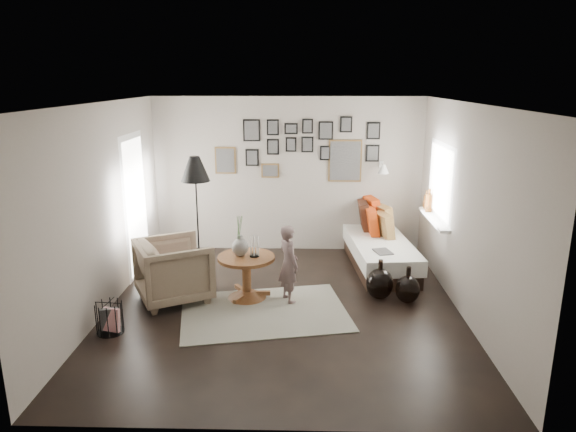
{
  "coord_description": "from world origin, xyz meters",
  "views": [
    {
      "loc": [
        0.23,
        -6.11,
        2.88
      ],
      "look_at": [
        0.05,
        0.5,
        1.1
      ],
      "focal_mm": 32.0,
      "sensor_mm": 36.0,
      "label": 1
    }
  ],
  "objects_px": {
    "pedestal_table": "(247,279)",
    "vase": "(240,244)",
    "child": "(289,264)",
    "demijohn_large": "(380,284)",
    "daybed": "(379,247)",
    "floor_lamp": "(195,173)",
    "magazine_basket": "(110,318)",
    "demijohn_small": "(408,289)",
    "armchair": "(174,270)"
  },
  "relations": [
    {
      "from": "floor_lamp",
      "to": "demijohn_large",
      "type": "distance_m",
      "value": 3.03
    },
    {
      "from": "vase",
      "to": "child",
      "type": "height_order",
      "value": "vase"
    },
    {
      "from": "vase",
      "to": "magazine_basket",
      "type": "distance_m",
      "value": 1.85
    },
    {
      "from": "vase",
      "to": "demijohn_small",
      "type": "relative_size",
      "value": 1.08
    },
    {
      "from": "daybed",
      "to": "magazine_basket",
      "type": "bearing_deg",
      "value": -151.4
    },
    {
      "from": "pedestal_table",
      "to": "demijohn_large",
      "type": "height_order",
      "value": "pedestal_table"
    },
    {
      "from": "vase",
      "to": "child",
      "type": "xyz_separation_m",
      "value": [
        0.64,
        -0.1,
        -0.24
      ]
    },
    {
      "from": "vase",
      "to": "child",
      "type": "bearing_deg",
      "value": -8.78
    },
    {
      "from": "daybed",
      "to": "armchair",
      "type": "bearing_deg",
      "value": -160.17
    },
    {
      "from": "vase",
      "to": "floor_lamp",
      "type": "bearing_deg",
      "value": 131.61
    },
    {
      "from": "pedestal_table",
      "to": "magazine_basket",
      "type": "distance_m",
      "value": 1.81
    },
    {
      "from": "demijohn_large",
      "to": "demijohn_small",
      "type": "bearing_deg",
      "value": -18.92
    },
    {
      "from": "magazine_basket",
      "to": "demijohn_large",
      "type": "bearing_deg",
      "value": 17.66
    },
    {
      "from": "floor_lamp",
      "to": "child",
      "type": "bearing_deg",
      "value": -33.76
    },
    {
      "from": "demijohn_small",
      "to": "armchair",
      "type": "bearing_deg",
      "value": 179.57
    },
    {
      "from": "demijohn_large",
      "to": "demijohn_small",
      "type": "xyz_separation_m",
      "value": [
        0.35,
        -0.12,
        -0.02
      ]
    },
    {
      "from": "pedestal_table",
      "to": "daybed",
      "type": "height_order",
      "value": "daybed"
    },
    {
      "from": "pedestal_table",
      "to": "vase",
      "type": "xyz_separation_m",
      "value": [
        -0.08,
        0.02,
        0.49
      ]
    },
    {
      "from": "demijohn_large",
      "to": "daybed",
      "type": "bearing_deg",
      "value": 82.07
    },
    {
      "from": "armchair",
      "to": "child",
      "type": "bearing_deg",
      "value": -118.65
    },
    {
      "from": "floor_lamp",
      "to": "demijohn_large",
      "type": "relative_size",
      "value": 3.27
    },
    {
      "from": "pedestal_table",
      "to": "armchair",
      "type": "relative_size",
      "value": 0.83
    },
    {
      "from": "armchair",
      "to": "child",
      "type": "xyz_separation_m",
      "value": [
        1.53,
        -0.02,
        0.11
      ]
    },
    {
      "from": "pedestal_table",
      "to": "demijohn_small",
      "type": "distance_m",
      "value": 2.14
    },
    {
      "from": "vase",
      "to": "demijohn_large",
      "type": "xyz_separation_m",
      "value": [
        1.87,
        0.01,
        -0.55
      ]
    },
    {
      "from": "floor_lamp",
      "to": "magazine_basket",
      "type": "xyz_separation_m",
      "value": [
        -0.69,
        -1.85,
        -1.37
      ]
    },
    {
      "from": "vase",
      "to": "floor_lamp",
      "type": "xyz_separation_m",
      "value": [
        -0.72,
        0.82,
        0.79
      ]
    },
    {
      "from": "armchair",
      "to": "pedestal_table",
      "type": "bearing_deg",
      "value": -114.29
    },
    {
      "from": "pedestal_table",
      "to": "armchair",
      "type": "distance_m",
      "value": 0.97
    },
    {
      "from": "pedestal_table",
      "to": "vase",
      "type": "bearing_deg",
      "value": 165.96
    },
    {
      "from": "vase",
      "to": "armchair",
      "type": "height_order",
      "value": "vase"
    },
    {
      "from": "pedestal_table",
      "to": "demijohn_large",
      "type": "relative_size",
      "value": 1.38
    },
    {
      "from": "floor_lamp",
      "to": "magazine_basket",
      "type": "height_order",
      "value": "floor_lamp"
    },
    {
      "from": "daybed",
      "to": "armchair",
      "type": "xyz_separation_m",
      "value": [
        -2.92,
        -1.36,
        0.11
      ]
    },
    {
      "from": "daybed",
      "to": "demijohn_large",
      "type": "relative_size",
      "value": 3.79
    },
    {
      "from": "floor_lamp",
      "to": "child",
      "type": "height_order",
      "value": "floor_lamp"
    },
    {
      "from": "armchair",
      "to": "magazine_basket",
      "type": "distance_m",
      "value": 1.12
    },
    {
      "from": "vase",
      "to": "demijohn_small",
      "type": "distance_m",
      "value": 2.29
    },
    {
      "from": "vase",
      "to": "magazine_basket",
      "type": "bearing_deg",
      "value": -143.96
    },
    {
      "from": "daybed",
      "to": "demijohn_large",
      "type": "bearing_deg",
      "value": -103.03
    },
    {
      "from": "pedestal_table",
      "to": "child",
      "type": "xyz_separation_m",
      "value": [
        0.56,
        -0.08,
        0.25
      ]
    },
    {
      "from": "floor_lamp",
      "to": "magazine_basket",
      "type": "relative_size",
      "value": 4.82
    },
    {
      "from": "vase",
      "to": "child",
      "type": "relative_size",
      "value": 0.52
    },
    {
      "from": "vase",
      "to": "armchair",
      "type": "distance_m",
      "value": 0.95
    },
    {
      "from": "floor_lamp",
      "to": "daybed",
      "type": "bearing_deg",
      "value": 9.46
    },
    {
      "from": "vase",
      "to": "magazine_basket",
      "type": "height_order",
      "value": "vase"
    },
    {
      "from": "child",
      "to": "demijohn_large",
      "type": "bearing_deg",
      "value": -112.08
    },
    {
      "from": "daybed",
      "to": "armchair",
      "type": "relative_size",
      "value": 2.29
    },
    {
      "from": "demijohn_small",
      "to": "child",
      "type": "height_order",
      "value": "child"
    },
    {
      "from": "pedestal_table",
      "to": "demijohn_small",
      "type": "bearing_deg",
      "value": -2.3
    }
  ]
}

